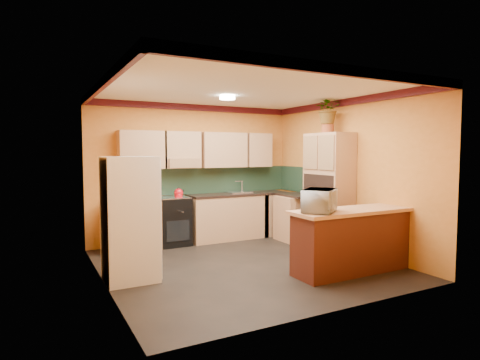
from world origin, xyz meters
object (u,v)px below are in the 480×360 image
base_cabinets_back (204,219)px  pantry (329,191)px  microwave (320,201)px  fridge (130,219)px  breakfast_bar (351,242)px  stove (173,221)px

base_cabinets_back → pantry: (1.79, -1.59, 0.61)m
pantry → microwave: bearing=-134.2°
fridge → pantry: (3.60, 0.15, 0.20)m
base_cabinets_back → breakfast_bar: size_ratio=2.03×
stove → breakfast_bar: stove is taller
base_cabinets_back → stove: (-0.62, -0.00, 0.02)m
breakfast_bar → pantry: bearing=63.0°
base_cabinets_back → fridge: fridge is taller
stove → microwave: microwave is taller
stove → fridge: 2.14m
fridge → stove: bearing=55.7°
breakfast_bar → microwave: size_ratio=3.12×
pantry → microwave: 1.80m
base_cabinets_back → stove: stove is taller
stove → breakfast_bar: bearing=-58.6°
stove → pantry: pantry is taller
stove → pantry: size_ratio=0.43×
base_cabinets_back → breakfast_bar: (1.13, -2.88, 0.00)m
stove → pantry: (2.41, -1.59, 0.59)m
pantry → fridge: bearing=-177.7°
base_cabinets_back → fridge: bearing=-136.2°
stove → breakfast_bar: 3.37m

